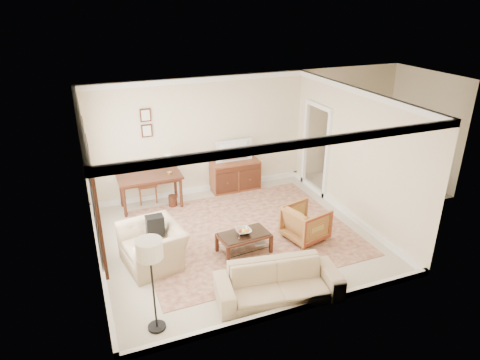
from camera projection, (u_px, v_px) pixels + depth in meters
room_shell at (236, 122)px, 7.93m from camera, size 5.51×5.01×2.91m
annex_bedroom at (379, 172)px, 11.27m from camera, size 3.00×2.70×2.90m
window_front at (94, 207)px, 6.79m from camera, size 0.12×1.56×1.80m
window_rear at (87, 171)px, 8.16m from camera, size 0.12×1.56×1.80m
doorway at (316, 150)px, 10.68m from camera, size 0.10×1.12×2.25m
rug at (244, 232)px, 9.12m from camera, size 4.40×3.78×0.01m
writing_desk at (150, 180)px, 9.92m from camera, size 1.46×0.73×0.80m
desk_chair at (146, 181)px, 10.27m from camera, size 0.51×0.51×1.05m
desk_lamp at (169, 163)px, 9.93m from camera, size 0.32×0.32×0.50m
framed_prints at (146, 123)px, 9.82m from camera, size 0.25×0.04×0.68m
sideboard at (235, 176)px, 10.94m from camera, size 1.25×0.48×0.77m
tv at (235, 145)px, 10.59m from camera, size 0.92×0.53×0.12m
coffee_table at (244, 238)px, 8.28m from camera, size 1.03×0.66×0.42m
fruit_bowl at (244, 231)px, 8.24m from camera, size 0.42×0.42×0.10m
book_a at (230, 246)px, 8.31m from camera, size 0.26×0.17×0.38m
book_b at (254, 242)px, 8.44m from camera, size 0.28×0.07×0.38m
striped_armchair at (306, 221)px, 8.72m from camera, size 0.89×0.92×0.79m
club_armchair at (153, 240)px, 7.85m from camera, size 0.95×1.28×1.02m
backpack at (155, 225)px, 7.86m from camera, size 0.31×0.38×0.40m
sofa at (279, 277)px, 6.99m from camera, size 2.13×0.91×0.81m
floor_lamp at (150, 256)px, 5.98m from camera, size 0.38×0.38×1.55m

